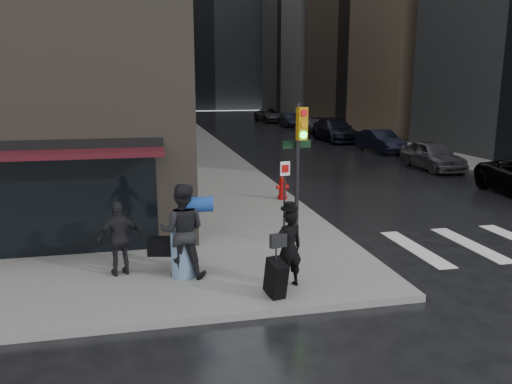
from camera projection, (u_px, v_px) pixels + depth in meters
ground at (297, 273)px, 11.24m from camera, size 140.00×140.00×0.00m
sidewalk_left at (191, 141)px, 36.99m from camera, size 4.00×50.00×0.15m
sidewalk_right at (360, 137)px, 39.83m from camera, size 3.00×50.00×0.15m
bldg_left_far at (64, 15)px, 64.95m from camera, size 22.00×20.00×26.00m
bldg_right_far at (355, 23)px, 69.42m from camera, size 22.00×20.00×25.00m
bldg_distant at (197, 12)px, 83.58m from camera, size 40.00×12.00×32.00m
man_overcoat at (286, 253)px, 9.90m from camera, size 0.91×1.06×1.78m
man_jeans at (182, 231)px, 10.48m from camera, size 1.41×0.99×2.02m
man_greycoat at (120, 238)px, 10.61m from camera, size 1.02×0.63×1.62m
traffic_light at (298, 155)px, 12.46m from camera, size 0.88×0.50×3.57m
fire_hydrant at (282, 189)px, 17.80m from camera, size 0.44×0.35×0.80m
parked_car_1 at (432, 155)px, 24.82m from camera, size 1.77×4.27×1.45m
parked_car_2 at (380, 141)px, 31.21m from camera, size 1.66×4.28×1.39m
parked_car_3 at (335, 130)px, 37.38m from camera, size 2.34×5.66×1.64m
parked_car_4 at (311, 125)px, 43.77m from camera, size 1.99×4.32×1.44m
parked_car_5 at (290, 120)px, 50.06m from camera, size 1.52×4.05×1.32m
parked_car_6 at (271, 115)px, 56.27m from camera, size 2.98×5.73×1.54m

